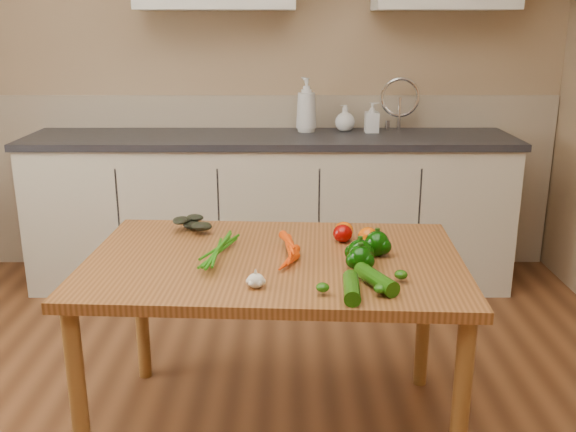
# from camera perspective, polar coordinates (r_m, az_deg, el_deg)

# --- Properties ---
(room) EXTENTS (4.04, 5.04, 2.64)m
(room) POSITION_cam_1_polar(r_m,az_deg,el_deg) (1.76, -10.07, 7.41)
(room) COLOR brown
(room) RESTS_ON ground
(counter_run) EXTENTS (2.84, 0.64, 1.14)m
(counter_run) POSITION_cam_1_polar(r_m,az_deg,el_deg) (3.88, -1.41, 0.74)
(counter_run) COLOR #B8AF99
(counter_run) RESTS_ON ground
(table) EXTENTS (1.39, 0.93, 0.72)m
(table) POSITION_cam_1_polar(r_m,az_deg,el_deg) (2.34, -1.22, -5.52)
(table) COLOR brown
(table) RESTS_ON ground
(soap_bottle_a) EXTENTS (0.17, 0.17, 0.32)m
(soap_bottle_a) POSITION_cam_1_polar(r_m,az_deg,el_deg) (3.88, 1.65, 9.85)
(soap_bottle_a) COLOR silver
(soap_bottle_a) RESTS_ON counter_run
(soap_bottle_b) EXTENTS (0.08, 0.08, 0.18)m
(soap_bottle_b) POSITION_cam_1_polar(r_m,az_deg,el_deg) (3.90, 7.47, 8.68)
(soap_bottle_b) COLOR silver
(soap_bottle_b) RESTS_ON counter_run
(soap_bottle_c) EXTENTS (0.14, 0.14, 0.15)m
(soap_bottle_c) POSITION_cam_1_polar(r_m,az_deg,el_deg) (3.94, 5.09, 8.67)
(soap_bottle_c) COLOR silver
(soap_bottle_c) RESTS_ON counter_run
(carrot_bunch) EXTENTS (0.26, 0.20, 0.07)m
(carrot_bunch) POSITION_cam_1_polar(r_m,az_deg,el_deg) (2.29, -1.91, -3.01)
(carrot_bunch) COLOR #ED4105
(carrot_bunch) RESTS_ON table
(leafy_greens) EXTENTS (0.19, 0.17, 0.10)m
(leafy_greens) POSITION_cam_1_polar(r_m,az_deg,el_deg) (2.61, -8.54, -0.32)
(leafy_greens) COLOR black
(leafy_greens) RESTS_ON table
(garlic_bulb) EXTENTS (0.06, 0.06, 0.05)m
(garlic_bulb) POSITION_cam_1_polar(r_m,az_deg,el_deg) (2.05, -2.89, -5.76)
(garlic_bulb) COLOR silver
(garlic_bulb) RESTS_ON table
(pepper_a) EXTENTS (0.09, 0.09, 0.09)m
(pepper_a) POSITION_cam_1_polar(r_m,az_deg,el_deg) (2.24, 6.40, -3.23)
(pepper_a) COLOR #073002
(pepper_a) RESTS_ON table
(pepper_b) EXTENTS (0.09, 0.09, 0.09)m
(pepper_b) POSITION_cam_1_polar(r_m,az_deg,el_deg) (2.33, 7.92, -2.45)
(pepper_b) COLOR #073002
(pepper_b) RESTS_ON table
(pepper_c) EXTENTS (0.08, 0.08, 0.08)m
(pepper_c) POSITION_cam_1_polar(r_m,az_deg,el_deg) (2.19, 6.44, -3.75)
(pepper_c) COLOR #073002
(pepper_c) RESTS_ON table
(tomato_a) EXTENTS (0.08, 0.08, 0.07)m
(tomato_a) POSITION_cam_1_polar(r_m,az_deg,el_deg) (2.47, 4.88, -1.55)
(tomato_a) COLOR #7E0402
(tomato_a) RESTS_ON table
(tomato_b) EXTENTS (0.07, 0.07, 0.07)m
(tomato_b) POSITION_cam_1_polar(r_m,az_deg,el_deg) (2.50, 4.98, -1.29)
(tomato_b) COLOR #D24E05
(tomato_b) RESTS_ON table
(tomato_c) EXTENTS (0.07, 0.07, 0.07)m
(tomato_c) POSITION_cam_1_polar(r_m,az_deg,el_deg) (2.45, 7.12, -1.78)
(tomato_c) COLOR #D24E05
(tomato_c) RESTS_ON table
(zucchini_a) EXTENTS (0.13, 0.19, 0.05)m
(zucchini_a) POSITION_cam_1_polar(r_m,az_deg,el_deg) (2.06, 7.84, -5.60)
(zucchini_a) COLOR #144107
(zucchini_a) RESTS_ON table
(zucchini_b) EXTENTS (0.06, 0.18, 0.05)m
(zucchini_b) POSITION_cam_1_polar(r_m,az_deg,el_deg) (1.99, 5.66, -6.39)
(zucchini_b) COLOR #144107
(zucchini_b) RESTS_ON table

